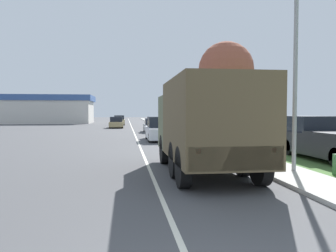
% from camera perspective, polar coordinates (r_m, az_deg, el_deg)
% --- Properties ---
extents(ground_plane, '(180.00, 180.00, 0.00)m').
position_cam_1_polar(ground_plane, '(42.18, -6.24, -0.42)').
color(ground_plane, '#4C4C4F').
extents(lane_centre_stripe, '(0.12, 120.00, 0.00)m').
position_cam_1_polar(lane_centre_stripe, '(42.18, -6.24, -0.41)').
color(lane_centre_stripe, silver).
rests_on(lane_centre_stripe, ground).
extents(sidewalk_right, '(1.80, 120.00, 0.12)m').
position_cam_1_polar(sidewalk_right, '(42.50, -0.17, -0.30)').
color(sidewalk_right, beige).
rests_on(sidewalk_right, ground).
extents(grass_strip_right, '(7.00, 120.00, 0.02)m').
position_cam_1_polar(grass_strip_right, '(43.28, 5.62, -0.33)').
color(grass_strip_right, '#4C7538').
rests_on(grass_strip_right, ground).
extents(military_truck, '(2.55, 6.56, 3.14)m').
position_cam_1_polar(military_truck, '(11.14, 6.55, 0.64)').
color(military_truck, '#545B3D').
rests_on(military_truck, ground).
extents(car_nearest_ahead, '(1.87, 4.81, 1.75)m').
position_cam_1_polar(car_nearest_ahead, '(24.29, -1.50, -0.67)').
color(car_nearest_ahead, silver).
rests_on(car_nearest_ahead, ground).
extents(car_second_ahead, '(1.87, 4.33, 1.43)m').
position_cam_1_polar(car_second_ahead, '(34.29, -2.61, 0.03)').
color(car_second_ahead, '#B7BABF').
rests_on(car_second_ahead, ground).
extents(car_third_ahead, '(1.82, 4.11, 1.47)m').
position_cam_1_polar(car_third_ahead, '(43.82, -8.98, 0.54)').
color(car_third_ahead, tan).
rests_on(car_third_ahead, ground).
extents(car_fourth_ahead, '(1.74, 4.53, 1.56)m').
position_cam_1_polar(car_fourth_ahead, '(53.41, -8.48, 0.92)').
color(car_fourth_ahead, tan).
rests_on(car_fourth_ahead, ground).
extents(pickup_truck, '(2.07, 5.56, 1.89)m').
position_cam_1_polar(pickup_truck, '(15.96, 25.78, -2.10)').
color(pickup_truck, black).
rests_on(pickup_truck, grass_strip_right).
extents(lamp_post, '(1.69, 0.24, 6.02)m').
position_cam_1_polar(lamp_post, '(11.74, 20.29, 10.49)').
color(lamp_post, gray).
rests_on(lamp_post, sidewalk_right).
extents(tree_mid_right, '(4.31, 4.31, 7.57)m').
position_cam_1_polar(tree_mid_right, '(26.40, 10.07, 9.66)').
color(tree_mid_right, brown).
rests_on(tree_mid_right, grass_strip_right).
extents(tree_far_right, '(2.93, 2.93, 6.85)m').
position_cam_1_polar(tree_far_right, '(35.89, 8.97, 7.61)').
color(tree_far_right, '#4C3D2D').
rests_on(tree_far_right, grass_strip_right).
extents(building_distant, '(20.02, 10.15, 5.18)m').
position_cam_1_polar(building_distant, '(65.90, -21.59, 2.74)').
color(building_distant, beige).
rests_on(building_distant, ground).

